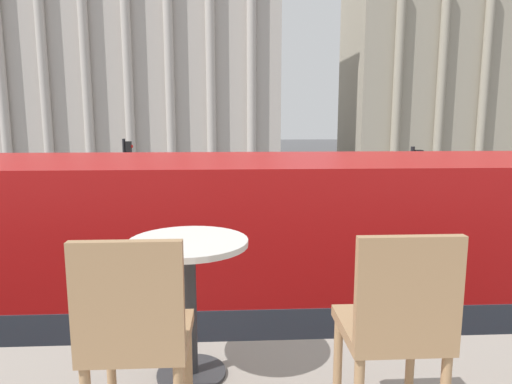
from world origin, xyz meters
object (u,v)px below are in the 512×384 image
double_decker_bus (229,298)px  cafe_chair_0 (136,332)px  cafe_dining_table (189,277)px  car_silver (391,219)px  pedestrian_blue (158,168)px  traffic_light_near (413,194)px  pedestrian_grey (62,224)px  pedestrian_black (100,189)px  plaza_building_right (497,66)px  traffic_light_mid (127,175)px  cafe_chair_1 (396,325)px  car_maroon (178,218)px  plaza_building_left (138,47)px  pedestrian_yellow (313,216)px

double_decker_bus → cafe_chair_0: size_ratio=12.32×
cafe_dining_table → car_silver: 17.86m
cafe_dining_table → pedestrian_blue: 34.10m
traffic_light_near → pedestrian_grey: 12.31m
pedestrian_black → plaza_building_right: bearing=-139.1°
pedestrian_grey → car_silver: bearing=-70.6°
traffic_light_mid → car_silver: size_ratio=0.97×
cafe_dining_table → cafe_chair_0: cafe_chair_0 is taller
cafe_dining_table → pedestrian_black: 24.48m
double_decker_bus → traffic_light_near: 8.91m
pedestrian_black → cafe_chair_1: bearing=113.2°
double_decker_bus → plaza_building_right: size_ratio=0.32×
cafe_chair_1 → car_maroon: size_ratio=0.22×
plaza_building_left → pedestrian_blue: plaza_building_left is taller
traffic_light_near → traffic_light_mid: (-9.51, 5.01, 0.01)m
cafe_chair_0 → plaza_building_right: plaza_building_right is taller
traffic_light_near → car_maroon: (-7.67, 5.95, -1.94)m
plaza_building_left → pedestrian_yellow: bearing=-68.7°
plaza_building_right → traffic_light_near: plaza_building_right is taller
plaza_building_left → plaza_building_right: (41.15, 2.78, -1.51)m
pedestrian_blue → pedestrian_yellow: pedestrian_blue is taller
car_silver → pedestrian_blue: bearing=-136.3°
cafe_chair_1 → pedestrian_black: size_ratio=0.54×
car_maroon → pedestrian_grey: pedestrian_grey is taller
traffic_light_near → car_maroon: traffic_light_near is taller
plaza_building_right → pedestrian_blue: bearing=-154.1°
traffic_light_mid → pedestrian_yellow: traffic_light_mid is taller
pedestrian_blue → pedestrian_black: size_ratio=1.08×
plaza_building_right → double_decker_bus: bearing=-123.3°
cafe_chair_1 → traffic_light_mid: (-4.79, 16.44, -1.43)m
cafe_chair_0 → car_maroon: (-1.92, 17.39, -3.39)m
traffic_light_near → car_maroon: size_ratio=0.97×
plaza_building_right → pedestrian_grey: 53.66m
cafe_chair_1 → plaza_building_left: plaza_building_left is taller
cafe_dining_table → plaza_building_left: plaza_building_left is taller
double_decker_bus → traffic_light_mid: double_decker_bus is taller
plaza_building_right → pedestrian_grey: (-37.60, -37.00, -9.82)m
plaza_building_left → pedestrian_black: (2.51, -25.53, -11.40)m
plaza_building_left → pedestrian_black: plaza_building_left is taller
car_maroon → pedestrian_grey: size_ratio=2.37×
car_silver → car_maroon: bearing=-86.4°
traffic_light_near → pedestrian_grey: bearing=162.6°
pedestrian_blue → car_silver: bearing=117.4°
plaza_building_right → cafe_chair_0: bearing=-121.3°
pedestrian_grey → pedestrian_black: 8.75m
plaza_building_right → pedestrian_yellow: (-28.12, -36.14, -9.81)m
traffic_light_near → traffic_light_mid: traffic_light_mid is taller
car_maroon → car_silver: bearing=-16.8°
car_silver → pedestrian_grey: size_ratio=2.37×
car_maroon → pedestrian_grey: bearing=-162.2°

